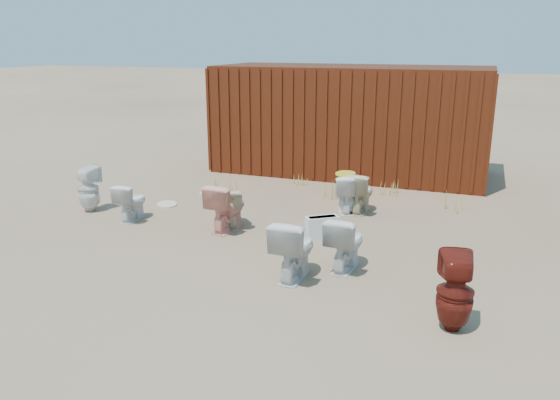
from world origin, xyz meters
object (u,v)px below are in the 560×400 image
(shipping_container, at_px, (351,120))
(toilet_back_yellowlid, at_px, (345,193))
(toilet_front_maroon, at_px, (455,292))
(toilet_front_e, at_px, (346,242))
(loose_tank, at_px, (322,227))
(toilet_front_c, at_px, (294,248))
(toilet_back_a, at_px, (88,189))
(toilet_front_a, at_px, (131,202))
(toilet_back_beige_left, at_px, (232,207))
(toilet_back_beige_right, at_px, (361,192))
(toilet_back_e, at_px, (349,195))
(toilet_front_pink, at_px, (227,207))

(shipping_container, distance_m, toilet_back_yellowlid, 3.31)
(toilet_front_maroon, relative_size, toilet_front_e, 1.15)
(toilet_back_yellowlid, xyz_separation_m, loose_tank, (0.01, -1.46, -0.17))
(toilet_front_e, bearing_deg, toilet_front_c, 48.50)
(toilet_back_yellowlid, relative_size, loose_tank, 1.37)
(toilet_front_e, xyz_separation_m, loose_tank, (-0.61, 1.01, -0.20))
(shipping_container, xyz_separation_m, loose_tank, (0.68, -4.58, -1.02))
(toilet_back_a, bearing_deg, toilet_back_yellowlid, -149.58)
(shipping_container, distance_m, toilet_front_a, 5.56)
(shipping_container, distance_m, toilet_back_beige_left, 4.68)
(toilet_front_maroon, distance_m, toilet_front_e, 1.87)
(toilet_back_a, relative_size, toilet_back_yellowlid, 1.20)
(toilet_back_beige_right, bearing_deg, toilet_back_e, 46.66)
(toilet_front_e, height_order, toilet_back_a, toilet_back_a)
(toilet_front_pink, height_order, toilet_back_beige_left, toilet_front_pink)
(shipping_container, relative_size, toilet_front_c, 7.49)
(toilet_front_c, relative_size, toilet_back_yellowlid, 1.17)
(toilet_front_maroon, distance_m, loose_tank, 3.02)
(toilet_front_pink, height_order, toilet_back_beige_right, toilet_front_pink)
(toilet_front_maroon, height_order, toilet_back_beige_left, toilet_front_maroon)
(shipping_container, xyz_separation_m, toilet_back_a, (-3.60, -4.68, -0.79))
(toilet_front_pink, xyz_separation_m, toilet_front_e, (2.15, -0.86, -0.02))
(shipping_container, bearing_deg, toilet_back_a, -127.57)
(toilet_front_a, relative_size, toilet_back_yellowlid, 0.94)
(toilet_back_a, relative_size, toilet_back_e, 1.20)
(toilet_front_e, distance_m, toilet_back_beige_right, 2.58)
(shipping_container, relative_size, toilet_back_e, 8.75)
(toilet_back_beige_left, bearing_deg, loose_tank, 155.96)
(toilet_back_beige_right, relative_size, loose_tank, 1.44)
(toilet_front_a, height_order, toilet_front_maroon, toilet_front_maroon)
(toilet_back_yellowlid, distance_m, toilet_back_e, 0.12)
(toilet_front_pink, height_order, loose_tank, toilet_front_pink)
(toilet_back_beige_right, bearing_deg, toilet_back_a, 23.63)
(toilet_front_a, distance_m, toilet_front_c, 3.58)
(shipping_container, bearing_deg, toilet_back_e, -76.60)
(toilet_front_e, xyz_separation_m, toilet_back_e, (-0.53, 2.39, -0.03))
(toilet_back_beige_left, bearing_deg, toilet_front_a, -11.23)
(toilet_front_a, relative_size, toilet_front_e, 0.87)
(toilet_front_a, bearing_deg, toilet_back_e, -155.45)
(loose_tank, bearing_deg, toilet_back_beige_left, 140.89)
(toilet_front_pink, bearing_deg, toilet_back_beige_left, -81.55)
(toilet_back_a, height_order, toilet_back_beige_right, toilet_back_a)
(toilet_back_beige_left, bearing_deg, toilet_back_e, -162.70)
(toilet_back_e, bearing_deg, toilet_back_yellowlid, -17.82)
(toilet_front_c, xyz_separation_m, loose_tank, (-0.07, 1.53, -0.23))
(toilet_front_a, relative_size, toilet_front_maroon, 0.75)
(shipping_container, relative_size, toilet_back_a, 7.30)
(toilet_back_beige_left, xyz_separation_m, toilet_back_yellowlid, (1.53, 1.40, 0.02))
(toilet_back_a, xyz_separation_m, toilet_back_e, (4.36, 1.48, -0.07))
(shipping_container, bearing_deg, toilet_front_c, -82.97)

